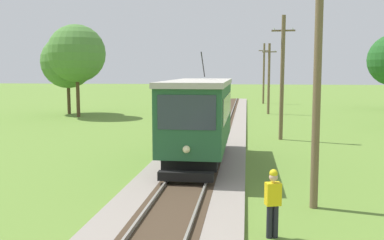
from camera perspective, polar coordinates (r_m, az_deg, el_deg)
name	(u,v)px	position (r m, az deg, el deg)	size (l,w,h in m)	color
red_tram	(199,116)	(18.97, 0.97, 0.48)	(2.60, 8.54, 4.79)	#235633
utility_pole_near_tram	(317,76)	(13.42, 16.54, 5.65)	(1.40, 0.48, 7.94)	brown
utility_pole_mid	(282,77)	(26.32, 12.06, 5.70)	(1.40, 0.49, 7.53)	brown
utility_pole_far	(269,78)	(42.12, 10.32, 5.61)	(1.40, 0.42, 6.87)	brown
utility_pole_distant	(264,73)	(55.13, 9.65, 6.27)	(1.40, 0.39, 7.68)	brown
track_worker	(273,200)	(11.07, 10.85, -10.57)	(0.43, 0.34, 1.78)	black
tree_left_far	(68,62)	(43.20, -16.43, 7.51)	(5.10, 5.10, 7.62)	#4C3823
tree_right_far	(77,54)	(40.17, -15.29, 8.64)	(5.22, 5.22, 8.40)	#4C3823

